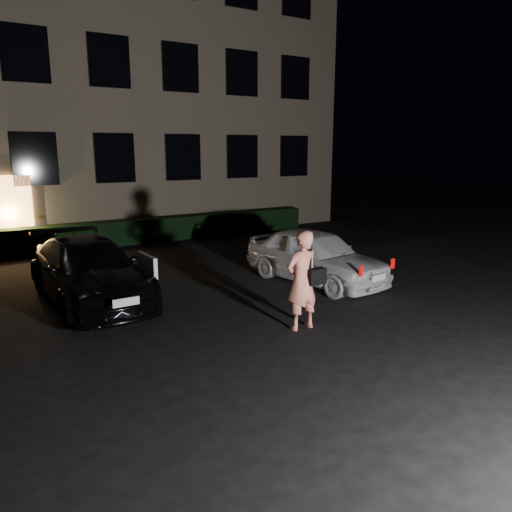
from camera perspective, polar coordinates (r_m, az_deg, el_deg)
ground at (r=9.20m, az=5.71°, el=-9.21°), size 80.00×80.00×0.00m
building at (r=22.50m, az=-19.45°, el=18.36°), size 20.00×8.11×12.00m
hedge at (r=18.25m, az=-14.97°, el=2.62°), size 15.00×0.70×0.85m
sedan at (r=11.71m, az=-18.54°, el=-1.56°), size 2.10×4.86×1.37m
hatch at (r=12.69m, az=6.78°, el=0.02°), size 2.10×4.19×1.37m
man at (r=9.33m, az=5.32°, el=-2.76°), size 0.79×0.48×1.89m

